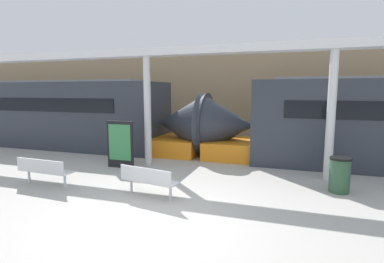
# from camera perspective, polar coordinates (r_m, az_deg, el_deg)

# --- Properties ---
(ground_plane) EXTENTS (60.00, 60.00, 0.00)m
(ground_plane) POSITION_cam_1_polar(r_m,az_deg,el_deg) (6.75, -7.64, -16.00)
(ground_plane) COLOR #B2AFA8
(station_wall) EXTENTS (56.00, 0.20, 5.00)m
(station_wall) POSITION_cam_1_polar(r_m,az_deg,el_deg) (16.48, 8.76, 6.94)
(station_wall) COLOR #9E8460
(station_wall) RESTS_ON ground_plane
(train_right) EXTENTS (20.08, 2.93, 3.20)m
(train_right) POSITION_cam_1_polar(r_m,az_deg,el_deg) (18.08, -29.70, 3.01)
(train_right) COLOR #2D333D
(train_right) RESTS_ON ground_plane
(bench_near) EXTENTS (1.61, 0.72, 0.81)m
(bench_near) POSITION_cam_1_polar(r_m,az_deg,el_deg) (7.77, -8.36, -8.94)
(bench_near) COLOR silver
(bench_near) RESTS_ON ground_plane
(bench_far) EXTENTS (1.72, 0.52, 0.81)m
(bench_far) POSITION_cam_1_polar(r_m,az_deg,el_deg) (9.57, -26.41, -6.47)
(bench_far) COLOR silver
(bench_far) RESTS_ON ground_plane
(trash_bin) EXTENTS (0.55, 0.55, 0.96)m
(trash_bin) POSITION_cam_1_polar(r_m,az_deg,el_deg) (9.01, 26.32, -7.40)
(trash_bin) COLOR #2D5138
(trash_bin) RESTS_ON ground_plane
(poster_board) EXTENTS (1.01, 0.07, 1.67)m
(poster_board) POSITION_cam_1_polar(r_m,az_deg,el_deg) (10.82, -13.53, -2.39)
(poster_board) COLOR black
(poster_board) RESTS_ON ground_plane
(support_column_near) EXTENTS (0.26, 0.26, 3.92)m
(support_column_near) POSITION_cam_1_polar(r_m,az_deg,el_deg) (11.04, -8.47, 3.76)
(support_column_near) COLOR silver
(support_column_near) RESTS_ON ground_plane
(support_column_far) EXTENTS (0.26, 0.26, 3.92)m
(support_column_far) POSITION_cam_1_polar(r_m,az_deg,el_deg) (9.93, 24.95, 2.69)
(support_column_far) COLOR silver
(support_column_far) RESTS_ON ground_plane
(canopy_beam) EXTENTS (28.00, 0.60, 0.28)m
(canopy_beam) POSITION_cam_1_polar(r_m,az_deg,el_deg) (11.09, -8.70, 14.64)
(canopy_beam) COLOR silver
(canopy_beam) RESTS_ON support_column_near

